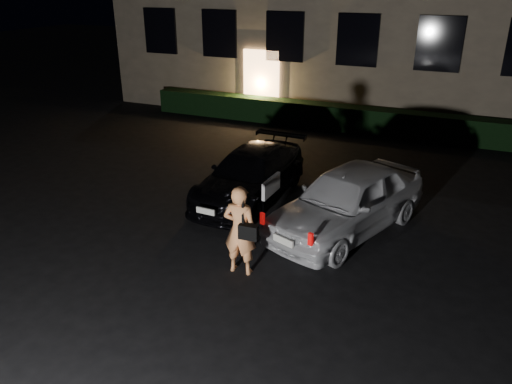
% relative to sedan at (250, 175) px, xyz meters
% --- Properties ---
extents(ground, '(80.00, 80.00, 0.00)m').
position_rel_sedan_xyz_m(ground, '(0.79, -3.86, -0.58)').
color(ground, black).
rests_on(ground, ground).
extents(hedge, '(15.00, 0.70, 0.85)m').
position_rel_sedan_xyz_m(hedge, '(0.79, 6.64, -0.16)').
color(hedge, black).
rests_on(hedge, ground).
extents(sedan, '(1.79, 4.14, 1.17)m').
position_rel_sedan_xyz_m(sedan, '(0.00, 0.00, 0.00)').
color(sedan, black).
rests_on(sedan, ground).
extents(hatch, '(2.99, 4.39, 1.39)m').
position_rel_sedan_xyz_m(hatch, '(2.56, -0.78, 0.11)').
color(hatch, silver).
rests_on(hatch, ground).
extents(man, '(0.71, 0.44, 1.68)m').
position_rel_sedan_xyz_m(man, '(1.21, -3.14, 0.26)').
color(man, '#FFA15F').
rests_on(man, ground).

